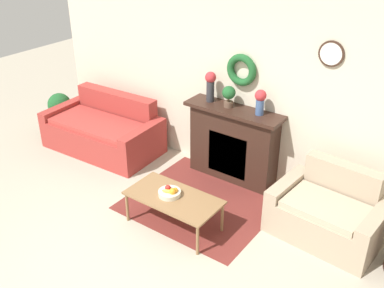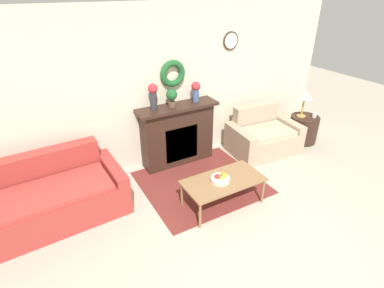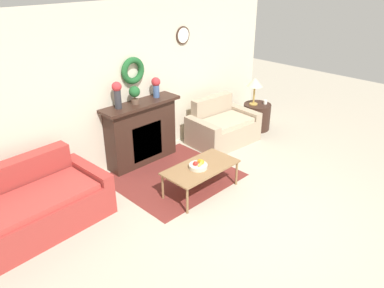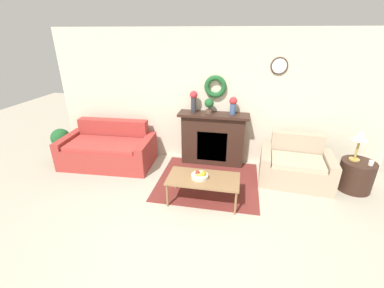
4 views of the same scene
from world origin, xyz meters
TOP-DOWN VIEW (x-y plane):
  - ground_plane at (0.00, 0.00)m, footprint 16.00×16.00m
  - floor_rug at (0.06, 1.73)m, footprint 1.86×1.70m
  - wall_back at (0.00, 2.72)m, footprint 6.80×0.16m
  - fireplace at (0.04, 2.52)m, footprint 1.42×0.41m
  - couch_left at (-2.12, 2.06)m, footprint 1.91×1.08m
  - loveseat_right at (1.66, 2.06)m, footprint 1.34×0.95m
  - coffee_table at (0.06, 1.10)m, footprint 1.16×0.60m
  - fruit_bowl at (0.01, 1.10)m, footprint 0.28×0.28m
  - vase_on_mantel_left at (-0.37, 2.52)m, footprint 0.16×0.16m
  - vase_on_mantel_right at (0.42, 2.52)m, footprint 0.15×0.15m
  - potted_plant_on_mantel at (-0.05, 2.50)m, footprint 0.18×0.18m
  - potted_plant_floor_by_couch at (-3.27, 2.12)m, footprint 0.41×0.41m

SIDE VIEW (x-z plane):
  - ground_plane at x=0.00m, z-range 0.00..0.00m
  - floor_rug at x=0.06m, z-range 0.00..0.01m
  - loveseat_right at x=1.66m, z-range -0.12..0.73m
  - couch_left at x=-2.12m, z-range -0.12..0.75m
  - coffee_table at x=0.06m, z-range 0.18..0.62m
  - potted_plant_floor_by_couch at x=-3.27m, z-range 0.07..0.74m
  - fruit_bowl at x=0.01m, z-range 0.42..0.54m
  - fireplace at x=0.04m, z-range 0.01..1.11m
  - potted_plant_on_mantel at x=-0.05m, z-range 1.13..1.43m
  - vase_on_mantel_right at x=0.42m, z-range 1.13..1.48m
  - wall_back at x=0.00m, z-range 0.01..2.71m
  - vase_on_mantel_left at x=-0.37m, z-range 1.14..1.58m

